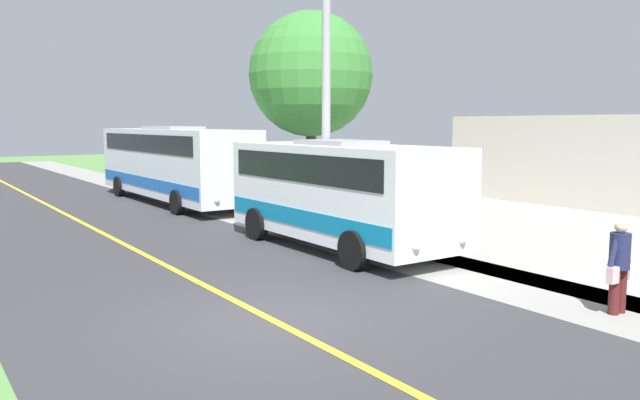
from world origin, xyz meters
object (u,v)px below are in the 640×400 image
(shuttle_bus_front, at_px, (340,189))
(tree_curbside, at_px, (311,75))
(pedestrian_with_bags, at_px, (619,264))
(street_light_pole, at_px, (322,87))
(transit_bus_rear, at_px, (173,161))

(shuttle_bus_front, bearing_deg, tree_curbside, -116.58)
(pedestrian_with_bags, distance_m, street_light_pole, 9.28)
(transit_bus_rear, relative_size, tree_curbside, 1.58)
(transit_bus_rear, height_order, tree_curbside, tree_curbside)
(transit_bus_rear, bearing_deg, tree_curbside, 115.56)
(street_light_pole, distance_m, tree_curbside, 5.13)
(transit_bus_rear, bearing_deg, shuttle_bus_front, 90.09)
(shuttle_bus_front, height_order, tree_curbside, tree_curbside)
(transit_bus_rear, relative_size, pedestrian_with_bags, 7.03)
(transit_bus_rear, height_order, pedestrian_with_bags, transit_bus_rear)
(transit_bus_rear, distance_m, tree_curbside, 7.38)
(shuttle_bus_front, height_order, transit_bus_rear, transit_bus_rear)
(shuttle_bus_front, height_order, pedestrian_with_bags, shuttle_bus_front)
(shuttle_bus_front, relative_size, tree_curbside, 1.03)
(transit_bus_rear, relative_size, street_light_pole, 1.48)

